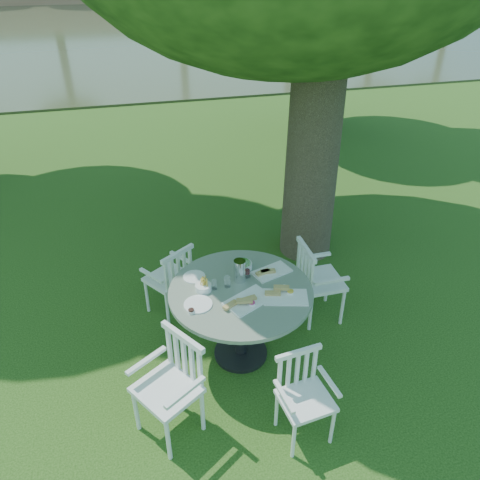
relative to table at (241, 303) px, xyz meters
name	(u,v)px	position (x,y,z in m)	size (l,w,h in m)	color
ground	(244,309)	(0.23, 0.70, -0.70)	(140.00, 140.00, 0.00)	#16380B
table	(241,303)	(0.00, 0.00, 0.00)	(1.40, 1.40, 0.86)	black
chair_ne	(314,277)	(0.94, 0.39, -0.13)	(0.46, 0.49, 0.97)	white
chair_nw	(173,276)	(-0.57, 0.84, -0.17)	(0.61, 0.61, 0.90)	white
chair_sw	(175,377)	(-0.75, -0.67, -0.12)	(0.66, 0.67, 0.98)	white
chair_se	(302,388)	(0.28, -0.98, -0.20)	(0.47, 0.44, 0.84)	white
tableware	(241,281)	(0.03, 0.07, 0.21)	(1.19, 0.84, 0.24)	white
river	(131,31)	(0.23, 23.70, -0.70)	(100.00, 28.00, 0.12)	#333A22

